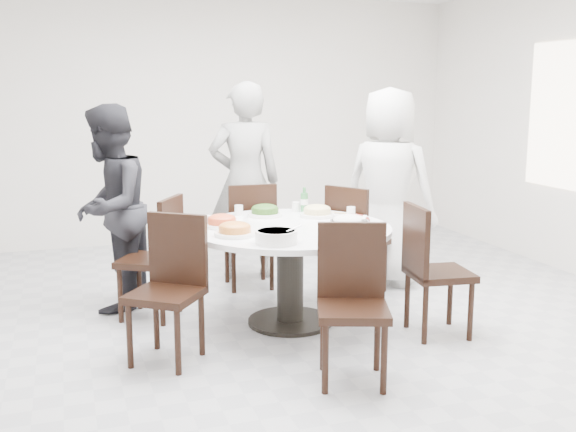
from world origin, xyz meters
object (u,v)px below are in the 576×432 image
object	(u,v)px
chair_nw	(149,258)
diner_middle	(245,181)
diner_right	(389,187)
diner_left	(109,208)
chair_n	(249,235)
chair_s	(353,307)
chair_se	(440,270)
chair_sw	(165,291)
soup_bowl	(276,237)
chair_ne	(358,239)
dining_table	(290,275)
rice_bowl	(349,229)
beverage_bottle	(304,200)

from	to	relation	value
chair_nw	diner_middle	distance (m)	1.41
diner_right	diner_left	distance (m)	2.43
chair_n	chair_nw	bearing A→B (deg)	34.20
chair_s	chair_se	distance (m)	1.07
chair_sw	chair_se	xyz separation A→B (m)	(1.94, -0.12, 0.00)
chair_nw	soup_bowl	bearing A→B (deg)	67.58
chair_ne	chair_nw	xyz separation A→B (m)	(-1.80, -0.09, 0.00)
chair_n	chair_nw	world-z (taller)	same
dining_table	chair_s	xyz separation A→B (m)	(0.03, -1.10, 0.10)
rice_bowl	soup_bowl	world-z (taller)	rice_bowl
chair_sw	chair_s	size ratio (longest dim) A/B	1.00
diner_right	rice_bowl	bearing A→B (deg)	103.90
chair_sw	chair_nw	bearing A→B (deg)	126.13
dining_table	chair_ne	bearing A→B (deg)	34.82
chair_sw	chair_n	bearing A→B (deg)	93.91
dining_table	chair_sw	size ratio (longest dim) A/B	1.58
dining_table	chair_n	xyz separation A→B (m)	(-0.04, 1.04, 0.10)
chair_se	soup_bowl	size ratio (longest dim) A/B	3.39
chair_n	beverage_bottle	distance (m)	0.74
dining_table	diner_right	world-z (taller)	diner_right
diner_right	diner_left	world-z (taller)	diner_right
rice_bowl	chair_ne	bearing A→B (deg)	62.45
chair_ne	chair_s	bearing A→B (deg)	122.40
dining_table	beverage_bottle	distance (m)	0.75
chair_s	rice_bowl	size ratio (longest dim) A/B	3.53
chair_ne	chair_nw	bearing A→B (deg)	60.37
chair_ne	chair_sw	xyz separation A→B (m)	(-1.81, -1.00, 0.00)
chair_sw	chair_se	bearing A→B (deg)	33.32
chair_nw	beverage_bottle	bearing A→B (deg)	121.60
dining_table	diner_middle	bearing A→B (deg)	89.22
diner_right	beverage_bottle	size ratio (longest dim) A/B	8.37
chair_nw	diner_middle	world-z (taller)	diner_middle
diner_left	soup_bowl	bearing A→B (deg)	58.52
chair_n	chair_se	world-z (taller)	same
soup_bowl	chair_n	bearing A→B (deg)	81.73
chair_se	rice_bowl	size ratio (longest dim) A/B	3.53
diner_middle	soup_bowl	xyz separation A→B (m)	(-0.28, -1.86, -0.12)
chair_s	diner_middle	xyz separation A→B (m)	(-0.01, 2.47, 0.44)
chair_sw	diner_left	xyz separation A→B (m)	(-0.25, 1.25, 0.35)
soup_bowl	chair_s	bearing A→B (deg)	-64.86
chair_s	rice_bowl	xyz separation A→B (m)	(0.25, 0.63, 0.33)
chair_sw	rice_bowl	size ratio (longest dim) A/B	3.53
chair_s	soup_bowl	bearing A→B (deg)	134.56
chair_ne	chair_s	xyz separation A→B (m)	(-0.79, -1.67, 0.00)
chair_ne	rice_bowl	bearing A→B (deg)	120.10
diner_left	soup_bowl	distance (m)	1.63
chair_ne	chair_se	bearing A→B (deg)	154.37
dining_table	rice_bowl	world-z (taller)	rice_bowl
chair_nw	diner_right	xyz separation A→B (m)	(2.17, 0.28, 0.41)
chair_nw	beverage_bottle	world-z (taller)	beverage_bottle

